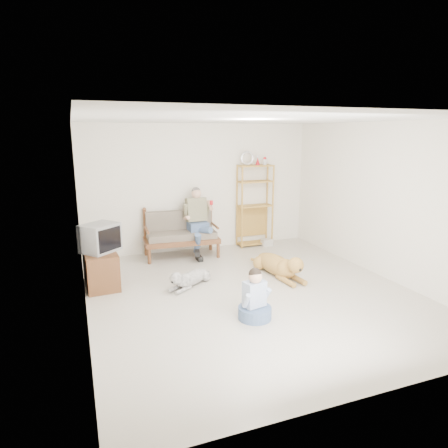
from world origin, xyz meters
name	(u,v)px	position (x,y,z in m)	size (l,w,h in m)	color
floor	(252,293)	(0.00, 0.00, 0.00)	(5.50, 5.50, 0.00)	silver
ceiling	(254,119)	(0.00, 0.00, 2.70)	(5.50, 5.50, 0.00)	white
wall_back	(200,188)	(0.00, 2.75, 1.35)	(5.00, 5.00, 0.00)	silver
wall_front	(381,265)	(0.00, -2.75, 1.35)	(5.00, 5.00, 0.00)	silver
wall_left	(80,223)	(-2.50, 0.00, 1.35)	(5.50, 5.50, 0.00)	silver
wall_right	(383,201)	(2.50, 0.00, 1.35)	(5.50, 5.50, 0.00)	silver
loveseat	(180,233)	(-0.55, 2.36, 0.49)	(1.54, 0.80, 0.95)	brown
man	(198,226)	(-0.22, 2.16, 0.65)	(0.54, 0.77, 1.25)	slate
etagere	(255,205)	(1.23, 2.55, 0.93)	(0.81, 0.35, 2.12)	#B68739
book_stack	(267,242)	(1.47, 2.40, 0.08)	(0.24, 0.17, 0.15)	beige
tv_stand	(100,269)	(-2.23, 1.19, 0.30)	(0.55, 0.92, 0.60)	brown
crt_tv	(100,238)	(-2.20, 1.18, 0.83)	(0.71, 0.70, 0.46)	slate
wall_outlet	(144,240)	(-1.25, 2.73, 0.30)	(0.12, 0.02, 0.08)	silver
golden_retriever	(280,265)	(0.80, 0.55, 0.19)	(0.49, 1.57, 0.48)	#A77F3A
shaggy_dog	(189,278)	(-0.85, 0.65, 0.14)	(0.94, 0.76, 0.34)	white
terrier	(275,263)	(0.91, 0.95, 0.09)	(0.25, 0.58, 0.22)	white
child	(255,301)	(-0.33, -0.82, 0.26)	(0.46, 0.46, 0.73)	slate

